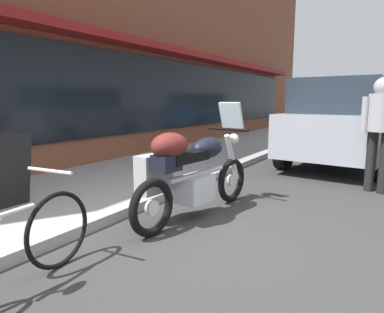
% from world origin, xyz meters
% --- Properties ---
extents(ground_plane, '(80.00, 80.00, 0.00)m').
position_xyz_m(ground_plane, '(0.00, 0.00, 0.00)').
color(ground_plane, '#323232').
extents(storefront_building, '(20.92, 0.90, 6.89)m').
position_xyz_m(storefront_building, '(6.46, 3.98, 3.37)').
color(storefront_building, brown).
rests_on(storefront_building, ground_plane).
extents(sidewalk_curb, '(30.00, 2.65, 0.12)m').
position_xyz_m(sidewalk_curb, '(9.00, 2.50, 0.06)').
color(sidewalk_curb, '#9B9B9B').
rests_on(sidewalk_curb, ground_plane).
extents(touring_motorcycle, '(2.18, 0.83, 1.39)m').
position_xyz_m(touring_motorcycle, '(0.54, 0.52, 0.60)').
color(touring_motorcycle, black).
rests_on(touring_motorcycle, ground_plane).
extents(parked_bicycle, '(1.66, 0.48, 0.92)m').
position_xyz_m(parked_bicycle, '(-1.56, 0.78, 0.36)').
color(parked_bicycle, black).
rests_on(parked_bicycle, ground_plane).
extents(parked_minivan, '(4.81, 2.37, 1.83)m').
position_xyz_m(parked_minivan, '(5.48, -0.61, 0.96)').
color(parked_minivan, '#9EA3AD').
rests_on(parked_minivan, ground_plane).
extents(pedestrian_walking, '(0.47, 0.54, 1.75)m').
position_xyz_m(pedestrian_walking, '(3.07, -1.32, 1.11)').
color(pedestrian_walking, black).
rests_on(pedestrian_walking, ground_plane).
extents(sandwich_board_sign, '(0.55, 0.41, 0.91)m').
position_xyz_m(sandwich_board_sign, '(-0.55, 2.46, 0.58)').
color(sandwich_board_sign, black).
rests_on(sandwich_board_sign, sidewalk_curb).
extents(parked_car_down_block, '(4.76, 2.10, 1.75)m').
position_xyz_m(parked_car_down_block, '(13.22, -0.18, 0.93)').
color(parked_car_down_block, '#1E598C').
rests_on(parked_car_down_block, ground_plane).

